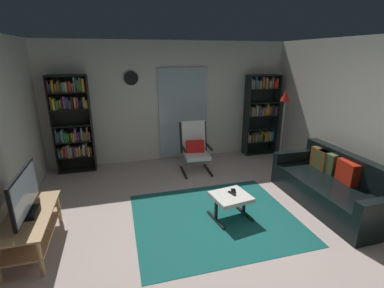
{
  "coord_description": "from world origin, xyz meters",
  "views": [
    {
      "loc": [
        -1.16,
        -3.12,
        2.31
      ],
      "look_at": [
        0.01,
        1.15,
        0.87
      ],
      "focal_mm": 25.86,
      "sensor_mm": 36.0,
      "label": 1
    }
  ],
  "objects_px": {
    "television": "(25,195)",
    "leather_sofa": "(333,187)",
    "cell_phone": "(233,191)",
    "tv_stand": "(31,226)",
    "bookshelf_near_sofa": "(261,113)",
    "floor_lamp_by_shelf": "(285,104)",
    "bookshelf_near_tv": "(72,122)",
    "lounge_armchair": "(195,146)",
    "ottoman": "(231,199)",
    "tv_remote": "(232,193)",
    "wall_clock": "(131,78)"
  },
  "relations": [
    {
      "from": "bookshelf_near_sofa",
      "to": "lounge_armchair",
      "type": "distance_m",
      "value": 1.96
    },
    {
      "from": "wall_clock",
      "to": "tv_remote",
      "type": "bearing_deg",
      "value": -65.55
    },
    {
      "from": "bookshelf_near_sofa",
      "to": "leather_sofa",
      "type": "distance_m",
      "value": 2.62
    },
    {
      "from": "ottoman",
      "to": "bookshelf_near_sofa",
      "type": "bearing_deg",
      "value": 54.34
    },
    {
      "from": "lounge_armchair",
      "to": "bookshelf_near_tv",
      "type": "bearing_deg",
      "value": 164.69
    },
    {
      "from": "lounge_armchair",
      "to": "leather_sofa",
      "type": "bearing_deg",
      "value": -47.17
    },
    {
      "from": "cell_phone",
      "to": "wall_clock",
      "type": "relative_size",
      "value": 0.48
    },
    {
      "from": "leather_sofa",
      "to": "lounge_armchair",
      "type": "bearing_deg",
      "value": 132.83
    },
    {
      "from": "ottoman",
      "to": "wall_clock",
      "type": "distance_m",
      "value": 3.28
    },
    {
      "from": "television",
      "to": "bookshelf_near_tv",
      "type": "distance_m",
      "value": 2.5
    },
    {
      "from": "television",
      "to": "wall_clock",
      "type": "distance_m",
      "value": 3.2
    },
    {
      "from": "television",
      "to": "wall_clock",
      "type": "xyz_separation_m",
      "value": [
        1.46,
        2.63,
        1.11
      ]
    },
    {
      "from": "leather_sofa",
      "to": "lounge_armchair",
      "type": "distance_m",
      "value": 2.6
    },
    {
      "from": "tv_stand",
      "to": "television",
      "type": "bearing_deg",
      "value": 73.16
    },
    {
      "from": "bookshelf_near_tv",
      "to": "ottoman",
      "type": "height_order",
      "value": "bookshelf_near_tv"
    },
    {
      "from": "floor_lamp_by_shelf",
      "to": "bookshelf_near_tv",
      "type": "bearing_deg",
      "value": 169.04
    },
    {
      "from": "bookshelf_near_tv",
      "to": "wall_clock",
      "type": "xyz_separation_m",
      "value": [
        1.22,
        0.16,
        0.81
      ]
    },
    {
      "from": "leather_sofa",
      "to": "floor_lamp_by_shelf",
      "type": "xyz_separation_m",
      "value": [
        0.12,
        1.72,
        1.04
      ]
    },
    {
      "from": "tv_stand",
      "to": "tv_remote",
      "type": "bearing_deg",
      "value": 0.4
    },
    {
      "from": "lounge_armchair",
      "to": "floor_lamp_by_shelf",
      "type": "height_order",
      "value": "floor_lamp_by_shelf"
    },
    {
      "from": "bookshelf_near_tv",
      "to": "leather_sofa",
      "type": "relative_size",
      "value": 0.98
    },
    {
      "from": "bookshelf_near_tv",
      "to": "lounge_armchair",
      "type": "xyz_separation_m",
      "value": [
        2.36,
        -0.65,
        -0.5
      ]
    },
    {
      "from": "bookshelf_near_sofa",
      "to": "ottoman",
      "type": "height_order",
      "value": "bookshelf_near_sofa"
    },
    {
      "from": "tv_stand",
      "to": "bookshelf_near_tv",
      "type": "height_order",
      "value": "bookshelf_near_tv"
    },
    {
      "from": "bookshelf_near_sofa",
      "to": "tv_remote",
      "type": "xyz_separation_m",
      "value": [
        -1.75,
        -2.45,
        -0.6
      ]
    },
    {
      "from": "bookshelf_near_sofa",
      "to": "tv_stand",
      "type": "bearing_deg",
      "value": -150.71
    },
    {
      "from": "leather_sofa",
      "to": "floor_lamp_by_shelf",
      "type": "bearing_deg",
      "value": 85.95
    },
    {
      "from": "television",
      "to": "leather_sofa",
      "type": "distance_m",
      "value": 4.38
    },
    {
      "from": "cell_phone",
      "to": "bookshelf_near_sofa",
      "type": "bearing_deg",
      "value": 72.85
    },
    {
      "from": "cell_phone",
      "to": "tv_stand",
      "type": "bearing_deg",
      "value": -159.75
    },
    {
      "from": "bookshelf_near_tv",
      "to": "bookshelf_near_sofa",
      "type": "relative_size",
      "value": 1.04
    },
    {
      "from": "leather_sofa",
      "to": "ottoman",
      "type": "relative_size",
      "value": 3.4
    },
    {
      "from": "cell_phone",
      "to": "television",
      "type": "bearing_deg",
      "value": -159.9
    },
    {
      "from": "bookshelf_near_tv",
      "to": "floor_lamp_by_shelf",
      "type": "height_order",
      "value": "bookshelf_near_tv"
    },
    {
      "from": "lounge_armchair",
      "to": "tv_remote",
      "type": "bearing_deg",
      "value": -88.48
    },
    {
      "from": "television",
      "to": "bookshelf_near_tv",
      "type": "bearing_deg",
      "value": 84.4
    },
    {
      "from": "bookshelf_near_tv",
      "to": "bookshelf_near_sofa",
      "type": "distance_m",
      "value": 4.16
    },
    {
      "from": "tv_stand",
      "to": "lounge_armchair",
      "type": "relative_size",
      "value": 1.16
    },
    {
      "from": "lounge_armchair",
      "to": "bookshelf_near_sofa",
      "type": "bearing_deg",
      "value": 19.41
    },
    {
      "from": "tv_stand",
      "to": "lounge_armchair",
      "type": "height_order",
      "value": "lounge_armchair"
    },
    {
      "from": "television",
      "to": "leather_sofa",
      "type": "bearing_deg",
      "value": -0.93
    },
    {
      "from": "television",
      "to": "bookshelf_near_sofa",
      "type": "relative_size",
      "value": 0.49
    },
    {
      "from": "ottoman",
      "to": "cell_phone",
      "type": "relative_size",
      "value": 4.2
    },
    {
      "from": "television",
      "to": "leather_sofa",
      "type": "height_order",
      "value": "television"
    },
    {
      "from": "lounge_armchair",
      "to": "wall_clock",
      "type": "height_order",
      "value": "wall_clock"
    },
    {
      "from": "ottoman",
      "to": "wall_clock",
      "type": "height_order",
      "value": "wall_clock"
    },
    {
      "from": "tv_remote",
      "to": "wall_clock",
      "type": "bearing_deg",
      "value": 96.0
    },
    {
      "from": "tv_stand",
      "to": "bookshelf_near_sofa",
      "type": "distance_m",
      "value": 5.09
    },
    {
      "from": "television",
      "to": "tv_remote",
      "type": "height_order",
      "value": "television"
    },
    {
      "from": "bookshelf_near_sofa",
      "to": "ottoman",
      "type": "distance_m",
      "value": 3.12
    }
  ]
}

